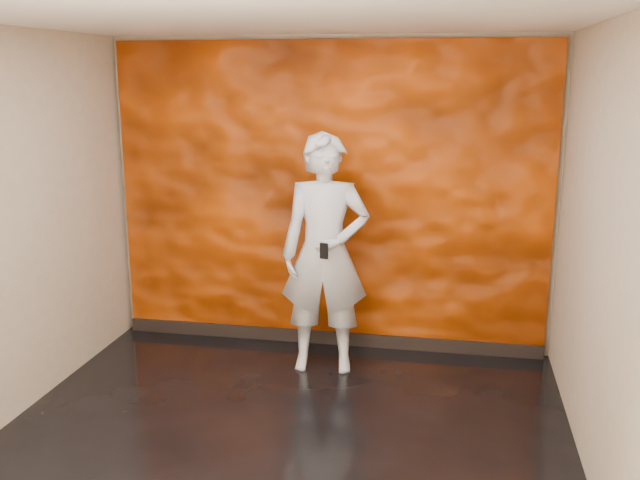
# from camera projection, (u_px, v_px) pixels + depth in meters

# --- Properties ---
(room) EXTENTS (4.02, 4.02, 2.81)m
(room) POSITION_uv_depth(u_px,v_px,m) (274.00, 247.00, 4.52)
(room) COLOR black
(room) RESTS_ON ground
(feature_wall) EXTENTS (3.90, 0.06, 2.75)m
(feature_wall) POSITION_uv_depth(u_px,v_px,m) (329.00, 198.00, 6.39)
(feature_wall) COLOR #E14901
(feature_wall) RESTS_ON ground
(baseboard) EXTENTS (3.90, 0.04, 0.12)m
(baseboard) POSITION_uv_depth(u_px,v_px,m) (328.00, 337.00, 6.66)
(baseboard) COLOR black
(baseboard) RESTS_ON ground
(man) EXTENTS (0.78, 0.56, 2.01)m
(man) POSITION_uv_depth(u_px,v_px,m) (325.00, 254.00, 5.92)
(man) COLOR #A6ACB7
(man) RESTS_ON ground
(phone) EXTENTS (0.07, 0.03, 0.13)m
(phone) POSITION_uv_depth(u_px,v_px,m) (324.00, 251.00, 5.62)
(phone) COLOR black
(phone) RESTS_ON man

